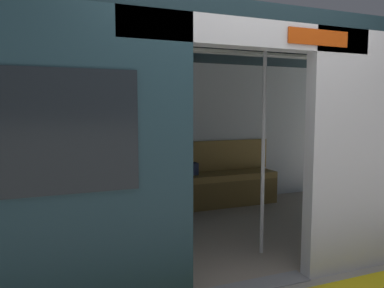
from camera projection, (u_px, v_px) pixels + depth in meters
ground_plane at (250, 287)px, 2.90m from camera, size 60.00×60.00×0.00m
train_car at (186, 104)px, 3.86m from camera, size 6.40×2.75×2.17m
bench_seat at (164, 186)px, 4.94m from camera, size 3.39×0.44×0.47m
person_seated at (167, 162)px, 4.86m from camera, size 0.55×0.70×1.20m
handbag at (188, 169)px, 5.12m from camera, size 0.26×0.15×0.17m
book at (135, 178)px, 4.83m from camera, size 0.19×0.25×0.03m
grab_pole_door at (176, 156)px, 3.06m from camera, size 0.04×0.04×2.03m
grab_pole_far at (263, 150)px, 3.48m from camera, size 0.04×0.04×2.03m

